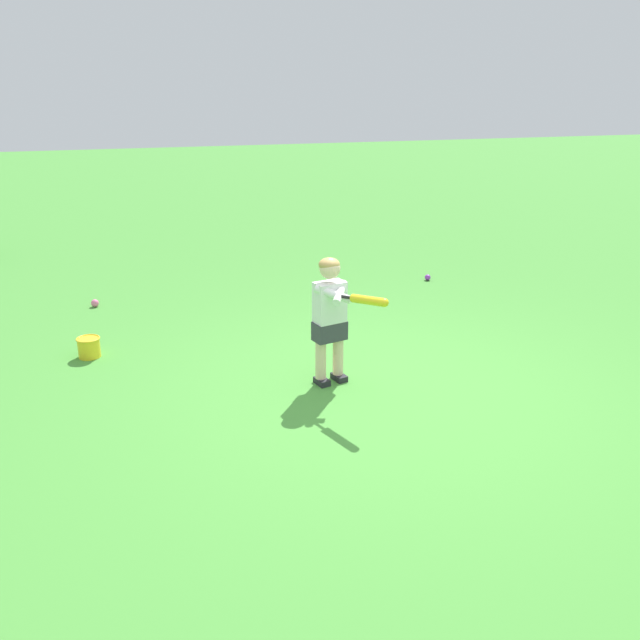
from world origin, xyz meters
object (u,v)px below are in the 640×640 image
object	(u,v)px
child_batter	(332,310)
play_ball_near_batter	(428,277)
toy_bucket	(89,347)
play_ball_far_left	(95,303)

from	to	relation	value
child_batter	play_ball_near_batter	xyz separation A→B (m)	(2.02, 2.60, -0.61)
toy_bucket	play_ball_far_left	bearing A→B (deg)	89.77
child_batter	play_ball_far_left	distance (m)	3.35
play_ball_near_batter	toy_bucket	size ratio (longest dim) A/B	0.35
play_ball_far_left	toy_bucket	world-z (taller)	toy_bucket
play_ball_far_left	child_batter	bearing A→B (deg)	-52.81
play_ball_far_left	toy_bucket	xyz separation A→B (m)	(-0.01, -1.49, 0.06)
play_ball_near_batter	toy_bucket	world-z (taller)	toy_bucket
child_batter	play_ball_near_batter	world-z (taller)	child_batter
play_ball_near_batter	play_ball_far_left	bearing A→B (deg)	179.66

